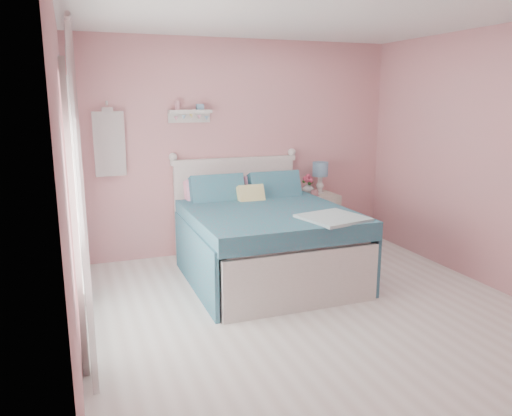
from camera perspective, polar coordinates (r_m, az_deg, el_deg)
floor at (r=4.55m, az=7.38°, el=-12.43°), size 4.50×4.50×0.00m
room_shell at (r=4.14m, az=8.00°, el=7.87°), size 4.50×4.50×4.50m
bed at (r=5.42m, az=0.80°, el=-3.61°), size 1.63×2.05×1.19m
nightstand at (r=6.52m, az=6.85°, el=-1.39°), size 0.48×0.48×0.70m
table_lamp at (r=6.49m, az=7.35°, el=4.16°), size 0.20×0.20×0.40m
vase at (r=6.41m, az=5.97°, el=2.29°), size 0.16×0.16×0.16m
teacup at (r=6.31m, az=6.73°, el=1.72°), size 0.11×0.11×0.07m
roses at (r=6.38m, az=5.99°, el=3.33°), size 0.14×0.11×0.12m
wall_shelf at (r=5.98m, az=-7.62°, el=10.73°), size 0.50×0.15×0.25m
hanging_dress at (r=5.85m, az=-16.41°, el=7.02°), size 0.34×0.03×0.72m
french_door at (r=4.12m, az=-20.10°, el=0.04°), size 0.04×1.32×2.16m
curtain_near at (r=3.37m, az=-19.24°, el=-0.71°), size 0.04×0.40×2.32m
curtain_far at (r=4.83m, az=-19.70°, el=3.09°), size 0.04×0.40×2.32m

